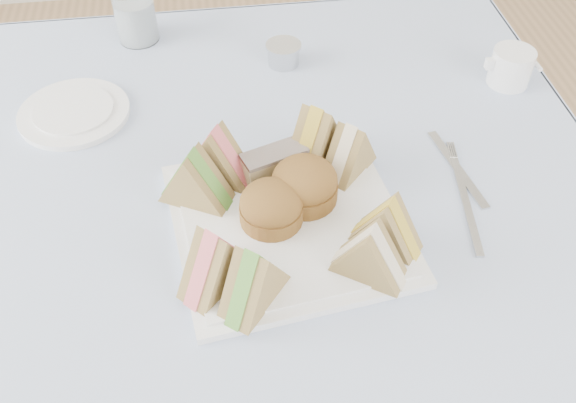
{
  "coord_description": "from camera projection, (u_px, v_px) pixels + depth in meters",
  "views": [
    {
      "loc": [
        -0.07,
        -0.68,
        1.42
      ],
      "look_at": [
        0.01,
        -0.1,
        0.8
      ],
      "focal_mm": 40.0,
      "sensor_mm": 36.0,
      "label": 1
    }
  ],
  "objects": [
    {
      "name": "table",
      "position": [
        277.0,
        319.0,
        1.23
      ],
      "size": [
        0.9,
        0.9,
        0.74
      ],
      "primitive_type": "cube",
      "color": "brown",
      "rests_on": "floor"
    },
    {
      "name": "tablecloth",
      "position": [
        274.0,
        181.0,
        0.96
      ],
      "size": [
        1.02,
        1.02,
        0.01
      ],
      "primitive_type": "cube",
      "color": "silver",
      "rests_on": "table"
    },
    {
      "name": "serving_plate",
      "position": [
        288.0,
        223.0,
        0.89
      ],
      "size": [
        0.35,
        0.35,
        0.01
      ],
      "primitive_type": "cube",
      "rotation": [
        0.0,
        0.0,
        0.13
      ],
      "color": "white",
      "rests_on": "tablecloth"
    },
    {
      "name": "sandwich_fl_a",
      "position": [
        215.0,
        257.0,
        0.78
      ],
      "size": [
        0.11,
        0.11,
        0.09
      ],
      "primitive_type": null,
      "rotation": [
        0.0,
        0.0,
        0.79
      ],
      "color": "#9F814A",
      "rests_on": "serving_plate"
    },
    {
      "name": "sandwich_fl_b",
      "position": [
        253.0,
        276.0,
        0.76
      ],
      "size": [
        0.1,
        0.11,
        0.09
      ],
      "primitive_type": null,
      "rotation": [
        0.0,
        0.0,
        0.89
      ],
      "color": "#9F814A",
      "rests_on": "serving_plate"
    },
    {
      "name": "sandwich_fr_a",
      "position": [
        388.0,
        223.0,
        0.83
      ],
      "size": [
        0.1,
        0.09,
        0.08
      ],
      "primitive_type": null,
      "rotation": [
        0.0,
        0.0,
        -0.67
      ],
      "color": "#9F814A",
      "rests_on": "serving_plate"
    },
    {
      "name": "sandwich_fr_b",
      "position": [
        370.0,
        251.0,
        0.79
      ],
      "size": [
        0.11,
        0.09,
        0.09
      ],
      "primitive_type": null,
      "rotation": [
        0.0,
        0.0,
        -0.59
      ],
      "color": "#9F814A",
      "rests_on": "serving_plate"
    },
    {
      "name": "sandwich_bl_a",
      "position": [
        194.0,
        176.0,
        0.88
      ],
      "size": [
        0.11,
        0.09,
        0.09
      ],
      "primitive_type": null,
      "rotation": [
        0.0,
        0.0,
        2.65
      ],
      "color": "#9F814A",
      "rests_on": "serving_plate"
    },
    {
      "name": "sandwich_bl_b",
      "position": [
        217.0,
        153.0,
        0.91
      ],
      "size": [
        0.11,
        0.09,
        0.09
      ],
      "primitive_type": null,
      "rotation": [
        0.0,
        0.0,
        2.59
      ],
      "color": "#9F814A",
      "rests_on": "serving_plate"
    },
    {
      "name": "sandwich_br_a",
      "position": [
        350.0,
        148.0,
        0.93
      ],
      "size": [
        0.1,
        0.1,
        0.09
      ],
      "primitive_type": null,
      "rotation": [
        0.0,
        0.0,
        -2.32
      ],
      "color": "#9F814A",
      "rests_on": "serving_plate"
    },
    {
      "name": "sandwich_br_b",
      "position": [
        316.0,
        134.0,
        0.94
      ],
      "size": [
        0.11,
        0.11,
        0.09
      ],
      "primitive_type": null,
      "rotation": [
        0.0,
        0.0,
        -2.3
      ],
      "color": "#9F814A",
      "rests_on": "serving_plate"
    },
    {
      "name": "scone_left",
      "position": [
        271.0,
        206.0,
        0.86
      ],
      "size": [
        0.09,
        0.09,
        0.06
      ],
      "primitive_type": "cylinder",
      "rotation": [
        0.0,
        0.0,
        0.09
      ],
      "color": "olive",
      "rests_on": "serving_plate"
    },
    {
      "name": "scone_right",
      "position": [
        305.0,
        184.0,
        0.89
      ],
      "size": [
        0.13,
        0.13,
        0.06
      ],
      "primitive_type": "cylinder",
      "rotation": [
        0.0,
        0.0,
        0.6
      ],
      "color": "olive",
      "rests_on": "serving_plate"
    },
    {
      "name": "pastry_slice",
      "position": [
        274.0,
        163.0,
        0.93
      ],
      "size": [
        0.1,
        0.07,
        0.04
      ],
      "primitive_type": "cube",
      "rotation": [
        0.0,
        0.0,
        0.34
      ],
      "color": "#C8B88A",
      "rests_on": "serving_plate"
    },
    {
      "name": "side_plate",
      "position": [
        74.0,
        113.0,
        1.06
      ],
      "size": [
        0.24,
        0.24,
        0.01
      ],
      "primitive_type": "cylinder",
      "rotation": [
        0.0,
        0.0,
        0.43
      ],
      "color": "white",
      "rests_on": "tablecloth"
    },
    {
      "name": "water_glass",
      "position": [
        135.0,
        13.0,
        1.18
      ],
      "size": [
        0.09,
        0.09,
        0.11
      ],
      "primitive_type": "cylinder",
      "rotation": [
        0.0,
        0.0,
        -0.29
      ],
      "color": "white",
      "rests_on": "tablecloth"
    },
    {
      "name": "tea_strainer",
      "position": [
        284.0,
        55.0,
        1.15
      ],
      "size": [
        0.08,
        0.08,
        0.04
      ],
      "primitive_type": "cylinder",
      "rotation": [
        0.0,
        0.0,
        -0.28
      ],
      "color": "silver",
      "rests_on": "tablecloth"
    },
    {
      "name": "knife",
      "position": [
        457.0,
        168.0,
        0.97
      ],
      "size": [
        0.04,
        0.18,
        0.0
      ],
      "primitive_type": "cube",
      "rotation": [
        0.0,
        0.0,
        0.16
      ],
      "color": "silver",
      "rests_on": "tablecloth"
    },
    {
      "name": "fork",
      "position": [
        466.0,
        204.0,
        0.92
      ],
      "size": [
        0.04,
        0.19,
        0.0
      ],
      "primitive_type": "cube",
      "rotation": [
        0.0,
        0.0,
        -0.14
      ],
      "color": "silver",
      "rests_on": "tablecloth"
    },
    {
      "name": "creamer_jug",
      "position": [
        511.0,
        67.0,
        1.1
      ],
      "size": [
        0.08,
        0.08,
        0.06
      ],
      "primitive_type": "cylinder",
      "rotation": [
        0.0,
        0.0,
        0.05
      ],
      "color": "white",
      "rests_on": "tablecloth"
    }
  ]
}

